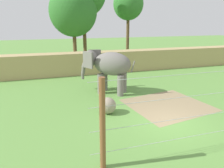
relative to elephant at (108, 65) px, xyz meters
name	(u,v)px	position (x,y,z in m)	size (l,w,h in m)	color
ground_plane	(170,123)	(1.81, -5.99, -2.15)	(120.00, 120.00, 0.00)	#609342
dirt_patch	(168,105)	(3.07, -3.68, -2.15)	(4.99, 4.58, 0.01)	#937F5B
embankment_wall	(107,62)	(1.81, 6.79, -1.02)	(36.00, 1.80, 2.26)	tan
elephant	(108,65)	(0.00, 0.00, 0.00)	(3.88, 3.33, 3.25)	slate
enrichment_ball	(108,106)	(-1.11, -3.76, -1.65)	(1.00, 1.00, 1.00)	gray
cable_fence	(205,110)	(1.81, -8.46, -0.35)	(9.94, 0.22, 3.58)	brown
tree_far_left	(128,4)	(7.21, 14.43, 5.47)	(4.24, 4.24, 9.92)	brown
tree_left_of_centre	(73,12)	(-1.00, 11.04, 4.30)	(5.55, 5.55, 9.38)	brown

